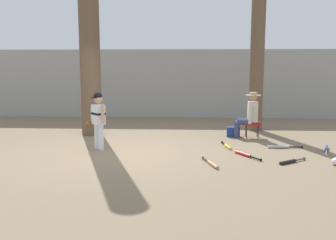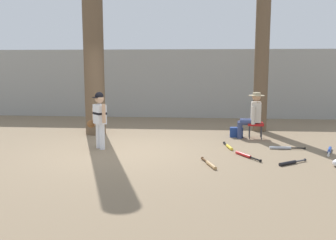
{
  "view_description": "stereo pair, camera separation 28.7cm",
  "coord_description": "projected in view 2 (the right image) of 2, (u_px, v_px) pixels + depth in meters",
  "views": [
    {
      "loc": [
        1.4,
        -7.97,
        1.91
      ],
      "look_at": [
        1.0,
        -0.21,
        0.75
      ],
      "focal_mm": 39.71,
      "sensor_mm": 36.0,
      "label": 1
    },
    {
      "loc": [
        1.69,
        -7.95,
        1.91
      ],
      "look_at": [
        1.0,
        -0.21,
        0.75
      ],
      "focal_mm": 39.71,
      "sensor_mm": 36.0,
      "label": 2
    }
  ],
  "objects": [
    {
      "name": "bat_yellow_trainer",
      "position": [
        229.0,
        147.0,
        8.58
      ],
      "size": [
        0.19,
        0.71,
        0.07
      ],
      "color": "yellow",
      "rests_on": "ground"
    },
    {
      "name": "seated_spectator",
      "position": [
        252.0,
        114.0,
        9.65
      ],
      "size": [
        0.67,
        0.54,
        1.2
      ],
      "color": "navy",
      "rests_on": "ground"
    },
    {
      "name": "concrete_back_wall",
      "position": [
        155.0,
        84.0,
        13.57
      ],
      "size": [
        18.0,
        0.36,
        2.45
      ],
      "primitive_type": "cube",
      "color": "#9E9E99",
      "rests_on": "ground"
    },
    {
      "name": "ground_plane",
      "position": [
        124.0,
        151.0,
        8.26
      ],
      "size": [
        60.0,
        60.0,
        0.0
      ],
      "primitive_type": "plane",
      "color": "#7F6B51"
    },
    {
      "name": "bat_blue_youth",
      "position": [
        329.0,
        150.0,
        8.2
      ],
      "size": [
        0.35,
        0.79,
        0.07
      ],
      "color": "#2347AD",
      "rests_on": "ground"
    },
    {
      "name": "folding_stool",
      "position": [
        256.0,
        125.0,
        9.68
      ],
      "size": [
        0.43,
        0.43,
        0.41
      ],
      "color": "red",
      "rests_on": "ground"
    },
    {
      "name": "tree_behind_spectator",
      "position": [
        262.0,
        39.0,
        10.45
      ],
      "size": [
        0.57,
        0.57,
        5.82
      ],
      "color": "brown",
      "rests_on": "ground"
    },
    {
      "name": "bat_aluminum_silver",
      "position": [
        283.0,
        148.0,
        8.46
      ],
      "size": [
        0.8,
        0.07,
        0.07
      ],
      "color": "#B7BCC6",
      "rests_on": "ground"
    },
    {
      "name": "bat_black_composite",
      "position": [
        290.0,
        163.0,
        7.17
      ],
      "size": [
        0.62,
        0.46,
        0.07
      ],
      "color": "black",
      "rests_on": "ground"
    },
    {
      "name": "tree_near_player",
      "position": [
        94.0,
        55.0,
        10.04
      ],
      "size": [
        0.89,
        0.89,
        5.25
      ],
      "color": "brown",
      "rests_on": "ground"
    },
    {
      "name": "young_ballplayer",
      "position": [
        99.0,
        117.0,
        8.42
      ],
      "size": [
        0.55,
        0.47,
        1.31
      ],
      "color": "white",
      "rests_on": "ground"
    },
    {
      "name": "bat_wood_tan",
      "position": [
        210.0,
        164.0,
        7.07
      ],
      "size": [
        0.3,
        0.75,
        0.07
      ],
      "color": "tan",
      "rests_on": "ground"
    },
    {
      "name": "handbag_beside_stool",
      "position": [
        236.0,
        132.0,
        9.87
      ],
      "size": [
        0.35,
        0.2,
        0.26
      ],
      "primitive_type": "cube",
      "rotation": [
        0.0,
        0.0,
        -0.06
      ],
      "color": "navy",
      "rests_on": "ground"
    },
    {
      "name": "bat_red_barrel",
      "position": [
        245.0,
        155.0,
        7.77
      ],
      "size": [
        0.46,
        0.73,
        0.07
      ],
      "color": "red",
      "rests_on": "ground"
    }
  ]
}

